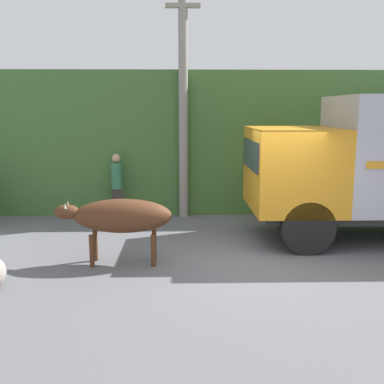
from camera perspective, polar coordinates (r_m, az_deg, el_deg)
name	(u,v)px	position (r m, az deg, el deg)	size (l,w,h in m)	color
ground_plane	(261,259)	(9.09, 8.74, -8.46)	(60.00, 60.00, 0.00)	slate
hillside_embankment	(226,137)	(15.77, 4.39, 7.00)	(32.00, 6.69, 3.97)	#426B33
building_backdrop	(69,151)	(14.22, -15.34, 4.99)	(5.63, 2.70, 3.31)	#C6B793
brown_cow	(120,216)	(8.61, -9.10, -3.08)	(2.22, 0.65, 1.27)	#512D19
pedestrian_on_hill	(117,182)	(12.26, -9.51, 1.22)	(0.38, 0.38, 1.76)	#38332D
utility_pole	(183,97)	(12.15, -1.13, 12.00)	(0.90, 0.25, 6.30)	gray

